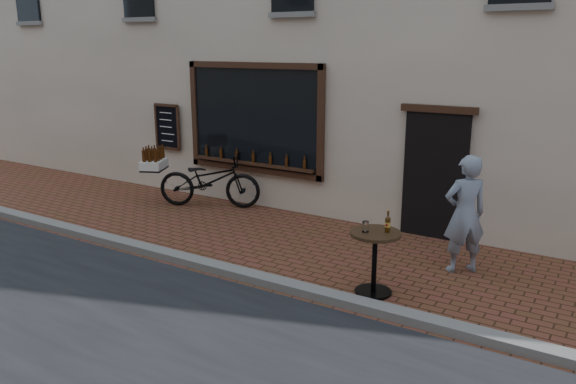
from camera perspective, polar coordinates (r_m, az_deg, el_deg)
The scene contains 5 objects.
ground at distance 8.25m, azimuth -6.32°, elevation -8.92°, with size 90.00×90.00×0.00m, color brown.
kerb at distance 8.38m, azimuth -5.48°, elevation -8.10°, with size 90.00×0.25×0.12m, color slate.
cargo_bicycle at distance 11.83m, azimuth -8.17°, elevation 1.24°, with size 2.53×1.65×1.21m.
bistro_table at distance 7.67m, azimuth 8.84°, elevation -5.81°, with size 0.69×0.69×1.18m.
pedestrian at distance 8.65m, azimuth 17.53°, elevation -2.17°, with size 0.65×0.43×1.78m, color gray.
Camera 1 is at (4.73, -5.91, 3.29)m, focal length 35.00 mm.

